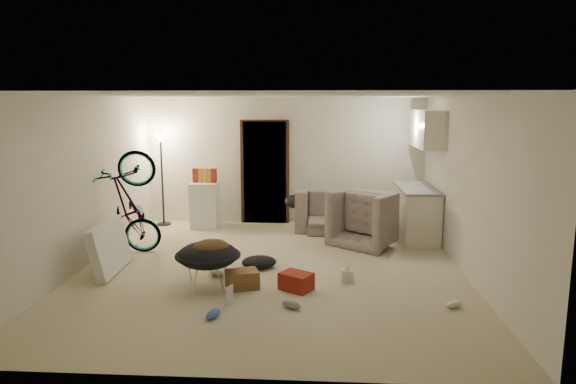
# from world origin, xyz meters

# --- Properties ---
(floor) EXTENTS (5.50, 6.00, 0.02)m
(floor) POSITION_xyz_m (0.00, 0.00, -0.01)
(floor) COLOR #BFB693
(floor) RESTS_ON ground
(ceiling) EXTENTS (5.50, 6.00, 0.02)m
(ceiling) POSITION_xyz_m (0.00, 0.00, 2.51)
(ceiling) COLOR white
(ceiling) RESTS_ON wall_back
(wall_back) EXTENTS (5.50, 0.02, 2.50)m
(wall_back) POSITION_xyz_m (0.00, 3.01, 1.25)
(wall_back) COLOR silver
(wall_back) RESTS_ON floor
(wall_front) EXTENTS (5.50, 0.02, 2.50)m
(wall_front) POSITION_xyz_m (0.00, -3.01, 1.25)
(wall_front) COLOR silver
(wall_front) RESTS_ON floor
(wall_left) EXTENTS (0.02, 6.00, 2.50)m
(wall_left) POSITION_xyz_m (-2.76, 0.00, 1.25)
(wall_left) COLOR silver
(wall_left) RESTS_ON floor
(wall_right) EXTENTS (0.02, 6.00, 2.50)m
(wall_right) POSITION_xyz_m (2.76, 0.00, 1.25)
(wall_right) COLOR silver
(wall_right) RESTS_ON floor
(doorway) EXTENTS (0.85, 0.10, 2.04)m
(doorway) POSITION_xyz_m (-0.40, 2.97, 1.02)
(doorway) COLOR black
(doorway) RESTS_ON floor
(door_trim) EXTENTS (0.97, 0.04, 2.10)m
(door_trim) POSITION_xyz_m (-0.40, 2.94, 1.02)
(door_trim) COLOR #321B11
(door_trim) RESTS_ON floor
(floor_lamp) EXTENTS (0.28, 0.28, 1.81)m
(floor_lamp) POSITION_xyz_m (-2.40, 2.65, 1.31)
(floor_lamp) COLOR black
(floor_lamp) RESTS_ON floor
(kitchen_counter) EXTENTS (0.60, 1.50, 0.88)m
(kitchen_counter) POSITION_xyz_m (2.43, 2.00, 0.44)
(kitchen_counter) COLOR silver
(kitchen_counter) RESTS_ON floor
(counter_top) EXTENTS (0.64, 1.54, 0.04)m
(counter_top) POSITION_xyz_m (2.43, 2.00, 0.90)
(counter_top) COLOR gray
(counter_top) RESTS_ON kitchen_counter
(kitchen_uppers) EXTENTS (0.38, 1.40, 0.65)m
(kitchen_uppers) POSITION_xyz_m (2.56, 2.00, 1.95)
(kitchen_uppers) COLOR silver
(kitchen_uppers) RESTS_ON wall_right
(sofa) EXTENTS (2.03, 0.81, 0.59)m
(sofa) POSITION_xyz_m (1.26, 2.45, 0.30)
(sofa) COLOR #373E37
(sofa) RESTS_ON floor
(armchair) EXTENTS (1.41, 1.39, 0.69)m
(armchair) POSITION_xyz_m (1.62, 1.58, 0.35)
(armchair) COLOR #373E37
(armchair) RESTS_ON floor
(bicycle) EXTENTS (1.80, 0.97, 0.99)m
(bicycle) POSITION_xyz_m (-2.30, 0.63, 0.45)
(bicycle) COLOR black
(bicycle) RESTS_ON floor
(book_asset) EXTENTS (0.27, 0.24, 0.02)m
(book_asset) POSITION_xyz_m (-0.40, -1.41, 0.01)
(book_asset) COLOR maroon
(book_asset) RESTS_ON floor
(mini_fridge) EXTENTS (0.53, 0.53, 0.87)m
(mini_fridge) POSITION_xyz_m (-1.54, 2.55, 0.44)
(mini_fridge) COLOR white
(mini_fridge) RESTS_ON floor
(snack_box_0) EXTENTS (0.10, 0.07, 0.30)m
(snack_box_0) POSITION_xyz_m (-1.71, 2.55, 1.00)
(snack_box_0) COLOR maroon
(snack_box_0) RESTS_ON mini_fridge
(snack_box_1) EXTENTS (0.10, 0.07, 0.30)m
(snack_box_1) POSITION_xyz_m (-1.59, 2.55, 1.00)
(snack_box_1) COLOR orange
(snack_box_1) RESTS_ON mini_fridge
(snack_box_2) EXTENTS (0.12, 0.10, 0.30)m
(snack_box_2) POSITION_xyz_m (-1.47, 2.55, 1.00)
(snack_box_2) COLOR gold
(snack_box_2) RESTS_ON mini_fridge
(snack_box_3) EXTENTS (0.11, 0.09, 0.30)m
(snack_box_3) POSITION_xyz_m (-1.35, 2.55, 1.00)
(snack_box_3) COLOR maroon
(snack_box_3) RESTS_ON mini_fridge
(saucer_chair) EXTENTS (0.86, 0.86, 0.61)m
(saucer_chair) POSITION_xyz_m (-0.75, -0.77, 0.36)
(saucer_chair) COLOR silver
(saucer_chair) RESTS_ON floor
(hoodie) EXTENTS (0.61, 0.58, 0.22)m
(hoodie) POSITION_xyz_m (-0.70, -0.80, 0.55)
(hoodie) COLOR #4A3519
(hoodie) RESTS_ON saucer_chair
(sofa_drape) EXTENTS (0.59, 0.50, 0.28)m
(sofa_drape) POSITION_xyz_m (0.31, 2.45, 0.54)
(sofa_drape) COLOR black
(sofa_drape) RESTS_ON sofa
(tv_box) EXTENTS (0.32, 1.11, 0.74)m
(tv_box) POSITION_xyz_m (-2.30, -0.23, 0.36)
(tv_box) COLOR silver
(tv_box) RESTS_ON floor
(drink_case_a) EXTENTS (0.49, 0.42, 0.24)m
(drink_case_a) POSITION_xyz_m (-0.31, -0.77, 0.12)
(drink_case_a) COLOR brown
(drink_case_a) RESTS_ON floor
(drink_case_b) EXTENTS (0.49, 0.45, 0.23)m
(drink_case_b) POSITION_xyz_m (0.40, -0.79, 0.11)
(drink_case_b) COLOR maroon
(drink_case_b) RESTS_ON floor
(juicer) EXTENTS (0.17, 0.17, 0.25)m
(juicer) POSITION_xyz_m (1.08, -0.47, 0.10)
(juicer) COLOR beige
(juicer) RESTS_ON floor
(newspaper) EXTENTS (0.67, 0.70, 0.01)m
(newspaper) POSITION_xyz_m (-0.89, 1.01, 0.00)
(newspaper) COLOR beige
(newspaper) RESTS_ON floor
(book_blue) EXTENTS (0.28, 0.35, 0.03)m
(book_blue) POSITION_xyz_m (-0.26, 0.36, 0.02)
(book_blue) COLOR #324FB7
(book_blue) RESTS_ON floor
(book_white) EXTENTS (0.26, 0.32, 0.03)m
(book_white) POSITION_xyz_m (-0.97, 0.79, 0.01)
(book_white) COLOR silver
(book_white) RESTS_ON floor
(shoe_0) EXTENTS (0.32, 0.22, 0.11)m
(shoe_0) POSITION_xyz_m (0.75, 2.55, 0.06)
(shoe_0) COLOR #324FB7
(shoe_0) RESTS_ON floor
(shoe_1) EXTENTS (0.22, 0.25, 0.09)m
(shoe_1) POSITION_xyz_m (-1.19, 0.94, 0.04)
(shoe_1) COLOR slate
(shoe_1) RESTS_ON floor
(shoe_2) EXTENTS (0.19, 0.28, 0.10)m
(shoe_2) POSITION_xyz_m (-0.49, -1.74, 0.05)
(shoe_2) COLOR #324FB7
(shoe_2) RESTS_ON floor
(shoe_3) EXTENTS (0.27, 0.22, 0.10)m
(shoe_3) POSITION_xyz_m (0.37, -1.41, 0.05)
(shoe_3) COLOR slate
(shoe_3) RESTS_ON floor
(shoe_4) EXTENTS (0.25, 0.21, 0.09)m
(shoe_4) POSITION_xyz_m (2.30, -1.27, 0.04)
(shoe_4) COLOR white
(shoe_4) RESTS_ON floor
(clothes_lump_a) EXTENTS (0.59, 0.53, 0.16)m
(clothes_lump_a) POSITION_xyz_m (-0.19, 0.09, 0.08)
(clothes_lump_a) COLOR black
(clothes_lump_a) RESTS_ON floor
(clothes_lump_c) EXTENTS (0.53, 0.52, 0.12)m
(clothes_lump_c) POSITION_xyz_m (-0.68, -0.24, 0.06)
(clothes_lump_c) COLOR silver
(clothes_lump_c) RESTS_ON floor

